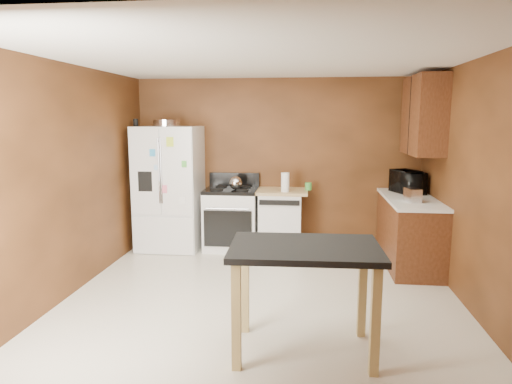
% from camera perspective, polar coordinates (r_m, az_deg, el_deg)
% --- Properties ---
extents(floor, '(4.50, 4.50, 0.00)m').
position_cam_1_polar(floor, '(4.97, 0.69, -13.50)').
color(floor, beige).
rests_on(floor, ground).
extents(ceiling, '(4.50, 4.50, 0.00)m').
position_cam_1_polar(ceiling, '(4.62, 0.75, 16.44)').
color(ceiling, white).
rests_on(ceiling, ground).
extents(wall_back, '(4.20, 0.00, 4.20)m').
position_cam_1_polar(wall_back, '(6.86, 2.62, 3.63)').
color(wall_back, brown).
rests_on(wall_back, ground).
extents(wall_front, '(4.20, 0.00, 4.20)m').
position_cam_1_polar(wall_front, '(2.45, -4.62, -6.75)').
color(wall_front, brown).
rests_on(wall_front, ground).
extents(wall_left, '(0.00, 4.50, 4.50)m').
position_cam_1_polar(wall_left, '(5.27, -22.63, 1.22)').
color(wall_left, brown).
rests_on(wall_left, ground).
extents(wall_right, '(0.00, 4.50, 4.50)m').
position_cam_1_polar(wall_right, '(4.89, 26.00, 0.41)').
color(wall_right, brown).
rests_on(wall_right, ground).
extents(roasting_pan, '(0.39, 0.39, 0.10)m').
position_cam_1_polar(roasting_pan, '(6.76, -11.11, 8.47)').
color(roasting_pan, silver).
rests_on(roasting_pan, refrigerator).
extents(pen_cup, '(0.07, 0.07, 0.11)m').
position_cam_1_polar(pen_cup, '(6.84, -14.80, 8.39)').
color(pen_cup, black).
rests_on(pen_cup, refrigerator).
extents(kettle, '(0.19, 0.19, 0.19)m').
position_cam_1_polar(kettle, '(6.56, -2.56, 1.14)').
color(kettle, silver).
rests_on(kettle, gas_range).
extents(paper_towel, '(0.12, 0.12, 0.27)m').
position_cam_1_polar(paper_towel, '(6.43, 3.67, 1.22)').
color(paper_towel, white).
rests_on(paper_towel, dishwasher).
extents(green_canister, '(0.12, 0.12, 0.11)m').
position_cam_1_polar(green_canister, '(6.63, 6.56, 0.71)').
color(green_canister, green).
rests_on(green_canister, dishwasher).
extents(toaster, '(0.19, 0.25, 0.17)m').
position_cam_1_polar(toaster, '(5.92, 19.00, -0.36)').
color(toaster, silver).
rests_on(toaster, right_cabinets).
extents(microwave, '(0.51, 0.60, 0.28)m').
position_cam_1_polar(microwave, '(6.59, 18.42, 1.09)').
color(microwave, black).
rests_on(microwave, right_cabinets).
extents(refrigerator, '(0.90, 0.80, 1.80)m').
position_cam_1_polar(refrigerator, '(6.81, -10.76, 0.47)').
color(refrigerator, white).
rests_on(refrigerator, ground).
extents(gas_range, '(0.76, 0.68, 1.10)m').
position_cam_1_polar(gas_range, '(6.74, -3.07, -3.26)').
color(gas_range, white).
rests_on(gas_range, ground).
extents(dishwasher, '(0.78, 0.63, 0.89)m').
position_cam_1_polar(dishwasher, '(6.68, 3.08, -3.45)').
color(dishwasher, white).
rests_on(dishwasher, ground).
extents(right_cabinets, '(0.63, 1.58, 2.45)m').
position_cam_1_polar(right_cabinets, '(6.28, 19.08, -0.55)').
color(right_cabinets, brown).
rests_on(right_cabinets, ground).
extents(island, '(1.23, 0.84, 0.91)m').
position_cam_1_polar(island, '(3.75, 6.11, -8.77)').
color(island, black).
rests_on(island, ground).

